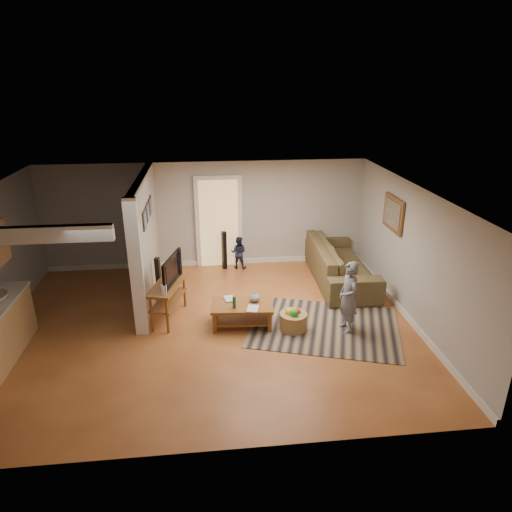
% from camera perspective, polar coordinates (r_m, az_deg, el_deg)
% --- Properties ---
extents(ground, '(7.50, 7.50, 0.00)m').
position_cam_1_polar(ground, '(8.53, -5.78, -8.78)').
color(ground, brown).
rests_on(ground, ground).
extents(room_shell, '(7.54, 6.02, 2.52)m').
position_cam_1_polar(room_shell, '(8.37, -13.51, 1.13)').
color(room_shell, '#ACAAA5').
rests_on(room_shell, ground).
extents(area_rug, '(3.14, 2.66, 0.01)m').
position_cam_1_polar(area_rug, '(8.58, 8.52, -8.71)').
color(area_rug, black).
rests_on(area_rug, ground).
extents(sofa, '(1.20, 2.90, 0.84)m').
position_cam_1_polar(sofa, '(10.53, 10.27, -2.85)').
color(sofa, '#4B4625').
rests_on(sofa, ground).
extents(coffee_table, '(1.17, 0.74, 0.66)m').
position_cam_1_polar(coffee_table, '(8.39, -1.63, -6.57)').
color(coffee_table, brown).
rests_on(coffee_table, ground).
extents(tv_console, '(0.73, 1.24, 1.01)m').
position_cam_1_polar(tv_console, '(8.60, -10.93, -3.78)').
color(tv_console, brown).
rests_on(tv_console, ground).
extents(speaker_left, '(0.11, 0.11, 0.93)m').
position_cam_1_polar(speaker_left, '(9.45, -12.09, -2.85)').
color(speaker_left, black).
rests_on(speaker_left, ground).
extents(speaker_right, '(0.12, 0.12, 0.93)m').
position_cam_1_polar(speaker_right, '(10.78, -3.98, 0.73)').
color(speaker_right, black).
rests_on(speaker_right, ground).
extents(toy_basket, '(0.50, 0.50, 0.44)m').
position_cam_1_polar(toy_basket, '(8.35, 4.68, -8.04)').
color(toy_basket, olive).
rests_on(toy_basket, ground).
extents(child, '(0.38, 0.53, 1.33)m').
position_cam_1_polar(child, '(8.54, 11.13, -9.10)').
color(child, slate).
rests_on(child, ground).
extents(toddler, '(0.45, 0.39, 0.79)m').
position_cam_1_polar(toddler, '(10.97, -2.17, -1.46)').
color(toddler, '#1C213C').
rests_on(toddler, ground).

